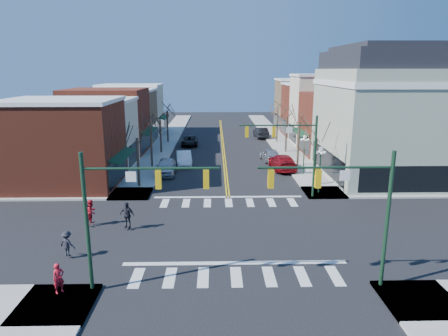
{
  "coord_description": "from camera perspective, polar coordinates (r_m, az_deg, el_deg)",
  "views": [
    {
      "loc": [
        -1.1,
        -25.77,
        10.95
      ],
      "look_at": [
        -0.38,
        7.15,
        2.8
      ],
      "focal_mm": 32.0,
      "sensor_mm": 36.0,
      "label": 1
    }
  ],
  "objects": [
    {
      "name": "lamppost_midblock",
      "position": [
        42.58,
        11.4,
        2.81
      ],
      "size": [
        0.36,
        0.36,
        4.33
      ],
      "color": "#14331E",
      "rests_on": "ground"
    },
    {
      "name": "bldg_left_stucco_a",
      "position": [
        48.05,
        -18.74,
        4.55
      ],
      "size": [
        10.0,
        7.0,
        7.5
      ],
      "primitive_type": "cube",
      "color": "beige",
      "rests_on": "ground"
    },
    {
      "name": "sidewalk_right",
      "position": [
        48.07,
        10.6,
        0.58
      ],
      "size": [
        3.5,
        70.0,
        0.15
      ],
      "primitive_type": "cube",
      "color": "#9E9B93",
      "rests_on": "ground"
    },
    {
      "name": "victorian_corner",
      "position": [
        44.16,
        22.43,
        7.28
      ],
      "size": [
        12.25,
        14.25,
        13.3
      ],
      "color": "#97A18B",
      "rests_on": "ground"
    },
    {
      "name": "car_right_mid",
      "position": [
        49.21,
        6.6,
        1.91
      ],
      "size": [
        2.38,
        4.89,
        1.61
      ],
      "primitive_type": "imported",
      "rotation": [
        0.0,
        0.0,
        3.25
      ],
      "color": "#A3A2A6",
      "rests_on": "ground"
    },
    {
      "name": "bldg_right_brick_b",
      "position": [
        69.13,
        12.77,
        8.0
      ],
      "size": [
        10.0,
        8.0,
        8.5
      ],
      "primitive_type": "cube",
      "color": "maroon",
      "rests_on": "ground"
    },
    {
      "name": "bldg_right_tan",
      "position": [
        76.86,
        11.36,
        8.82
      ],
      "size": [
        10.0,
        8.0,
        9.0
      ],
      "primitive_type": "cube",
      "color": "olive",
      "rests_on": "ground"
    },
    {
      "name": "car_right_near",
      "position": [
        45.21,
        8.33,
        0.84
      ],
      "size": [
        2.82,
        6.03,
        1.7
      ],
      "primitive_type": "imported",
      "rotation": [
        0.0,
        0.0,
        3.22
      ],
      "color": "maroon",
      "rests_on": "ground"
    },
    {
      "name": "bldg_right_stucco",
      "position": [
        61.84,
        14.46,
        7.95
      ],
      "size": [
        10.0,
        7.0,
        10.0
      ],
      "primitive_type": "cube",
      "color": "beige",
      "rests_on": "ground"
    },
    {
      "name": "ground",
      "position": [
        28.02,
        1.11,
        -9.1
      ],
      "size": [
        160.0,
        160.0,
        0.0
      ],
      "primitive_type": "plane",
      "color": "black",
      "rests_on": "ground"
    },
    {
      "name": "tree_right_d",
      "position": [
        62.09,
        7.6,
        5.94
      ],
      "size": [
        0.24,
        0.24,
        4.97
      ],
      "primitive_type": "cylinder",
      "color": "#382B21",
      "rests_on": "ground"
    },
    {
      "name": "traffic_mast_far_right",
      "position": [
        34.4,
        9.92,
        3.24
      ],
      "size": [
        6.6,
        0.28,
        7.2
      ],
      "color": "#14331E",
      "rests_on": "ground"
    },
    {
      "name": "bldg_left_brick_b",
      "position": [
        55.59,
        -16.36,
        6.42
      ],
      "size": [
        10.0,
        9.0,
        8.5
      ],
      "primitive_type": "cube",
      "color": "maroon",
      "rests_on": "ground"
    },
    {
      "name": "tree_left_a",
      "position": [
        38.46,
        -12.17,
        0.71
      ],
      "size": [
        0.24,
        0.24,
        4.76
      ],
      "primitive_type": "cylinder",
      "color": "#382B21",
      "rests_on": "ground"
    },
    {
      "name": "bldg_left_stucco_b",
      "position": [
        71.09,
        -13.07,
        8.02
      ],
      "size": [
        10.0,
        8.0,
        8.2
      ],
      "primitive_type": "cube",
      "color": "beige",
      "rests_on": "ground"
    },
    {
      "name": "pedestrian_dark_a",
      "position": [
        28.8,
        -13.7,
        -6.54
      ],
      "size": [
        1.19,
        0.77,
        1.88
      ],
      "primitive_type": "imported",
      "rotation": [
        0.0,
        0.0,
        -0.3
      ],
      "color": "black",
      "rests_on": "sidewalk_left"
    },
    {
      "name": "pedestrian_red_a",
      "position": [
        22.02,
        -22.55,
        -14.34
      ],
      "size": [
        0.66,
        0.66,
        1.55
      ],
      "primitive_type": "imported",
      "rotation": [
        0.0,
        0.0,
        0.81
      ],
      "color": "red",
      "rests_on": "sidewalk_left"
    },
    {
      "name": "pedestrian_dark_b",
      "position": [
        25.76,
        -21.49,
        -10.01
      ],
      "size": [
        1.15,
        0.9,
        1.56
      ],
      "primitive_type": "imported",
      "rotation": [
        0.0,
        0.0,
        2.77
      ],
      "color": "black",
      "rests_on": "sidewalk_left"
    },
    {
      "name": "tree_left_c",
      "position": [
        53.98,
        -9.04,
        4.48
      ],
      "size": [
        0.24,
        0.24,
        4.55
      ],
      "primitive_type": "cylinder",
      "color": "#382B21",
      "rests_on": "ground"
    },
    {
      "name": "tree_right_a",
      "position": [
        38.95,
        12.9,
        0.73
      ],
      "size": [
        0.24,
        0.24,
        4.62
      ],
      "primitive_type": "cylinder",
      "color": "#382B21",
      "rests_on": "ground"
    },
    {
      "name": "car_left_near",
      "position": [
        43.11,
        -8.28,
        0.2
      ],
      "size": [
        2.12,
        5.03,
        1.7
      ],
      "primitive_type": "imported",
      "rotation": [
        0.0,
        0.0,
        0.02
      ],
      "color": "#AFAFB4",
      "rests_on": "ground"
    },
    {
      "name": "tree_left_d",
      "position": [
        61.8,
        -8.07,
        5.86
      ],
      "size": [
        0.24,
        0.24,
        4.9
      ],
      "primitive_type": "cylinder",
      "color": "#382B21",
      "rests_on": "ground"
    },
    {
      "name": "traffic_mast_near_left",
      "position": [
        19.91,
        -14.15,
        -4.81
      ],
      "size": [
        6.6,
        0.28,
        7.2
      ],
      "color": "#14331E",
      "rests_on": "ground"
    },
    {
      "name": "lamppost_corner",
      "position": [
        36.4,
        13.58,
        0.83
      ],
      "size": [
        0.36,
        0.36,
        4.33
      ],
      "color": "#14331E",
      "rests_on": "ground"
    },
    {
      "name": "bldg_right_brick_a",
      "position": [
        54.58,
        16.56,
        6.01
      ],
      "size": [
        10.0,
        8.5,
        8.0
      ],
      "primitive_type": "cube",
      "color": "maroon",
      "rests_on": "ground"
    },
    {
      "name": "car_right_far",
      "position": [
        66.1,
        5.3,
        5.05
      ],
      "size": [
        2.24,
        5.29,
        1.7
      ],
      "primitive_type": "imported",
      "rotation": [
        0.0,
        0.0,
        3.23
      ],
      "color": "black",
      "rests_on": "ground"
    },
    {
      "name": "bldg_left_tan",
      "position": [
        63.58,
        -14.45,
        7.1
      ],
      "size": [
        10.0,
        7.5,
        7.8
      ],
      "primitive_type": "cube",
      "color": "olive",
      "rests_on": "ground"
    },
    {
      "name": "car_left_far",
      "position": [
        59.25,
        -4.94,
        3.88
      ],
      "size": [
        2.46,
        5.09,
        1.4
      ],
      "primitive_type": "imported",
      "rotation": [
        0.0,
        0.0,
        0.03
      ],
      "color": "black",
      "rests_on": "ground"
    },
    {
      "name": "traffic_mast_near_right",
      "position": [
        20.51,
        17.77,
        -4.5
      ],
      "size": [
        6.6,
        0.28,
        7.2
      ],
      "color": "#14331E",
      "rests_on": "ground"
    },
    {
      "name": "tree_right_b",
      "position": [
        46.53,
        10.57,
        3.31
      ],
      "size": [
        0.24,
        0.24,
        5.18
      ],
      "primitive_type": "cylinder",
      "color": "#382B21",
      "rests_on": "ground"
    },
    {
      "name": "sidewalk_left",
      "position": [
        47.67,
        -10.46,
        0.48
      ],
      "size": [
        3.5,
        70.0,
        0.15
      ],
      "primitive_type": "cube",
      "color": "#9E9B93",
      "rests_on": "ground"
    },
    {
      "name": "car_left_mid",
      "position": [
        47.11,
        -5.73,
        1.38
      ],
      "size": [
        2.21,
        4.97,
        1.58
      ],
      "primitive_type": "imported",
      "rotation": [
        0.0,
        0.0,
        0.11
      ],
      "color": "white",
      "rests_on": "ground"
    },
    {
      "name": "tree_left_b",
      "position": [
        46.14,
        -10.35,
        3.15
      ],
      "size": [
        0.24,
        0.24,
        5.04
      ],
      "primitive_type": "cylinder",
      "color": "#382B21",
      "rests_on": "ground"
    },
    {
      "name": "bldg_left_brick_a",
      "position": [
        40.79,
        -21.94,
        3.08
      ],
      "size": [
        10.0,
        8.5,
        8.0
      ],
      "primitive_type": "cube",
      "color": "maroon",
      "rests_on": "ground"
    },
    {
      "name": "pedestrian_red_b",
      "position": [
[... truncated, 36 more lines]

